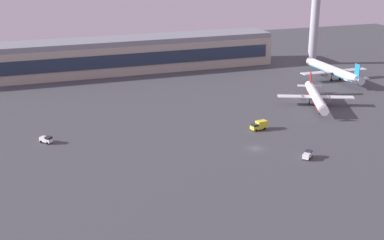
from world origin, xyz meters
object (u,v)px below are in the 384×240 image
(control_tower, at_px, (315,13))
(airplane_mid_apron, at_px, (334,71))
(baggage_tractor, at_px, (46,139))
(airplane_terminal_side, at_px, (316,97))
(maintenance_van, at_px, (308,155))
(catering_truck, at_px, (259,125))

(control_tower, xyz_separation_m, airplane_mid_apron, (-8.74, -32.73, -22.53))
(airplane_mid_apron, height_order, baggage_tractor, airplane_mid_apron)
(airplane_terminal_side, bearing_deg, baggage_tractor, 26.67)
(control_tower, distance_m, maintenance_van, 133.41)
(airplane_mid_apron, relative_size, baggage_tractor, 9.86)
(catering_truck, bearing_deg, control_tower, -49.27)
(control_tower, xyz_separation_m, maintenance_van, (-70.10, -110.60, -25.54))
(baggage_tractor, bearing_deg, maintenance_van, 108.82)
(airplane_mid_apron, xyz_separation_m, catering_truck, (-63.52, -50.48, -2.61))
(airplane_mid_apron, bearing_deg, airplane_terminal_side, -131.48)
(airplane_mid_apron, distance_m, catering_truck, 81.18)
(airplane_mid_apron, distance_m, maintenance_van, 99.18)
(airplane_mid_apron, relative_size, maintenance_van, 9.80)
(airplane_terminal_side, distance_m, catering_truck, 37.42)
(airplane_mid_apron, xyz_separation_m, baggage_tractor, (-132.78, -39.04, -3.01))
(control_tower, height_order, baggage_tractor, control_tower)
(airplane_terminal_side, height_order, maintenance_van, airplane_terminal_side)
(baggage_tractor, bearing_deg, airplane_mid_apron, 153.74)
(airplane_mid_apron, distance_m, baggage_tractor, 138.43)
(catering_truck, distance_m, baggage_tractor, 70.20)
(control_tower, height_order, airplane_terminal_side, control_tower)
(catering_truck, xyz_separation_m, maintenance_van, (2.16, -27.38, -0.40))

